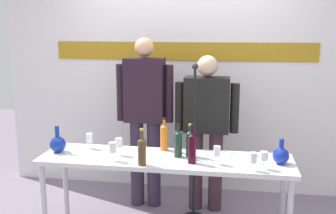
{
  "coord_description": "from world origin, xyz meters",
  "views": [
    {
      "loc": [
        0.57,
        -3.35,
        1.88
      ],
      "look_at": [
        0.0,
        0.15,
        1.17
      ],
      "focal_mm": 43.22,
      "sensor_mm": 36.0,
      "label": 1
    }
  ],
  "objects_px": {
    "wine_bottle_0": "(142,150)",
    "decanter_blue_right": "(281,155)",
    "microphone_stand": "(194,169)",
    "display_table": "(165,165)",
    "wine_bottle_4": "(190,142)",
    "decanter_blue_left": "(58,144)",
    "wine_bottle_1": "(178,143)",
    "wine_glass_left_1": "(90,138)",
    "wine_glass_right_0": "(217,151)",
    "wine_glass_right_1": "(253,158)",
    "wine_glass_right_2": "(264,156)",
    "wine_glass_left_0": "(113,148)",
    "wine_bottle_3": "(192,147)",
    "wine_glass_left_2": "(119,143)",
    "presenter_left": "(145,112)",
    "presenter_right": "(206,123)",
    "wine_bottle_2": "(164,136)"
  },
  "relations": [
    {
      "from": "decanter_blue_right",
      "to": "presenter_right",
      "type": "xyz_separation_m",
      "value": [
        -0.67,
        0.62,
        0.1
      ]
    },
    {
      "from": "wine_bottle_3",
      "to": "wine_glass_right_1",
      "type": "distance_m",
      "value": 0.51
    },
    {
      "from": "decanter_blue_right",
      "to": "wine_glass_right_2",
      "type": "bearing_deg",
      "value": -134.34
    },
    {
      "from": "wine_bottle_3",
      "to": "wine_glass_left_0",
      "type": "height_order",
      "value": "wine_bottle_3"
    },
    {
      "from": "presenter_left",
      "to": "wine_bottle_0",
      "type": "height_order",
      "value": "presenter_left"
    },
    {
      "from": "microphone_stand",
      "to": "display_table",
      "type": "bearing_deg",
      "value": -119.78
    },
    {
      "from": "presenter_right",
      "to": "microphone_stand",
      "type": "bearing_deg",
      "value": -112.85
    },
    {
      "from": "wine_glass_left_2",
      "to": "wine_glass_left_1",
      "type": "bearing_deg",
      "value": 154.89
    },
    {
      "from": "wine_bottle_2",
      "to": "presenter_right",
      "type": "bearing_deg",
      "value": 47.67
    },
    {
      "from": "display_table",
      "to": "wine_bottle_2",
      "type": "height_order",
      "value": "wine_bottle_2"
    },
    {
      "from": "wine_glass_right_2",
      "to": "wine_bottle_1",
      "type": "bearing_deg",
      "value": 164.76
    },
    {
      "from": "wine_bottle_4",
      "to": "presenter_right",
      "type": "bearing_deg",
      "value": 78.77
    },
    {
      "from": "decanter_blue_right",
      "to": "microphone_stand",
      "type": "bearing_deg",
      "value": 153.33
    },
    {
      "from": "decanter_blue_left",
      "to": "wine_bottle_1",
      "type": "height_order",
      "value": "wine_bottle_1"
    },
    {
      "from": "decanter_blue_right",
      "to": "wine_bottle_4",
      "type": "height_order",
      "value": "wine_bottle_4"
    },
    {
      "from": "decanter_blue_right",
      "to": "presenter_right",
      "type": "bearing_deg",
      "value": 137.01
    },
    {
      "from": "decanter_blue_left",
      "to": "wine_glass_right_1",
      "type": "xyz_separation_m",
      "value": [
        1.74,
        -0.2,
        0.03
      ]
    },
    {
      "from": "presenter_left",
      "to": "wine_bottle_3",
      "type": "xyz_separation_m",
      "value": [
        0.56,
        -0.72,
        -0.13
      ]
    },
    {
      "from": "wine_bottle_1",
      "to": "wine_glass_right_1",
      "type": "distance_m",
      "value": 0.68
    },
    {
      "from": "wine_glass_left_1",
      "to": "wine_glass_right_0",
      "type": "xyz_separation_m",
      "value": [
        1.2,
        -0.25,
        0.01
      ]
    },
    {
      "from": "presenter_right",
      "to": "wine_bottle_0",
      "type": "height_order",
      "value": "presenter_right"
    },
    {
      "from": "wine_bottle_1",
      "to": "decanter_blue_left",
      "type": "bearing_deg",
      "value": -177.76
    },
    {
      "from": "wine_bottle_4",
      "to": "wine_bottle_0",
      "type": "bearing_deg",
      "value": -140.96
    },
    {
      "from": "presenter_left",
      "to": "wine_bottle_4",
      "type": "height_order",
      "value": "presenter_left"
    },
    {
      "from": "wine_glass_right_2",
      "to": "microphone_stand",
      "type": "relative_size",
      "value": 0.09
    },
    {
      "from": "decanter_blue_left",
      "to": "presenter_right",
      "type": "bearing_deg",
      "value": 25.34
    },
    {
      "from": "wine_bottle_1",
      "to": "wine_glass_right_2",
      "type": "relative_size",
      "value": 2.04
    },
    {
      "from": "wine_bottle_0",
      "to": "wine_glass_right_0",
      "type": "xyz_separation_m",
      "value": [
        0.61,
        0.12,
        -0.02
      ]
    },
    {
      "from": "wine_glass_left_0",
      "to": "wine_bottle_3",
      "type": "bearing_deg",
      "value": 4.5
    },
    {
      "from": "wine_glass_right_0",
      "to": "wine_glass_right_2",
      "type": "relative_size",
      "value": 1.07
    },
    {
      "from": "display_table",
      "to": "wine_bottle_4",
      "type": "distance_m",
      "value": 0.29
    },
    {
      "from": "wine_bottle_4",
      "to": "microphone_stand",
      "type": "relative_size",
      "value": 0.19
    },
    {
      "from": "wine_glass_left_1",
      "to": "wine_glass_left_2",
      "type": "bearing_deg",
      "value": -25.11
    },
    {
      "from": "wine_bottle_2",
      "to": "wine_glass_right_1",
      "type": "relative_size",
      "value": 2.06
    },
    {
      "from": "wine_glass_left_0",
      "to": "wine_glass_left_1",
      "type": "bearing_deg",
      "value": 136.04
    },
    {
      "from": "wine_bottle_4",
      "to": "decanter_blue_right",
      "type": "bearing_deg",
      "value": -5.78
    },
    {
      "from": "wine_glass_right_2",
      "to": "wine_bottle_2",
      "type": "bearing_deg",
      "value": 156.87
    },
    {
      "from": "decanter_blue_left",
      "to": "wine_bottle_0",
      "type": "height_order",
      "value": "wine_bottle_0"
    },
    {
      "from": "wine_glass_left_0",
      "to": "wine_glass_left_1",
      "type": "relative_size",
      "value": 1.13
    },
    {
      "from": "presenter_right",
      "to": "wine_glass_right_2",
      "type": "height_order",
      "value": "presenter_right"
    },
    {
      "from": "wine_glass_left_1",
      "to": "wine_glass_left_2",
      "type": "xyz_separation_m",
      "value": [
        0.33,
        -0.16,
        0.02
      ]
    },
    {
      "from": "wine_bottle_1",
      "to": "decanter_blue_right",
      "type": "bearing_deg",
      "value": -2.83
    },
    {
      "from": "wine_bottle_0",
      "to": "decanter_blue_right",
      "type": "bearing_deg",
      "value": 10.85
    },
    {
      "from": "wine_glass_left_1",
      "to": "wine_glass_right_1",
      "type": "relative_size",
      "value": 0.97
    },
    {
      "from": "decanter_blue_right",
      "to": "microphone_stand",
      "type": "xyz_separation_m",
      "value": [
        -0.77,
        0.38,
        -0.3
      ]
    },
    {
      "from": "display_table",
      "to": "wine_bottle_2",
      "type": "bearing_deg",
      "value": 102.37
    },
    {
      "from": "display_table",
      "to": "wine_glass_left_0",
      "type": "distance_m",
      "value": 0.49
    },
    {
      "from": "decanter_blue_right",
      "to": "wine_glass_right_1",
      "type": "bearing_deg",
      "value": -139.17
    },
    {
      "from": "wine_glass_left_1",
      "to": "decanter_blue_left",
      "type": "bearing_deg",
      "value": -148.02
    },
    {
      "from": "wine_glass_left_2",
      "to": "wine_bottle_4",
      "type": "bearing_deg",
      "value": 7.18
    }
  ]
}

